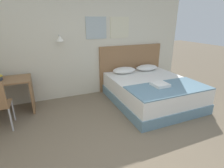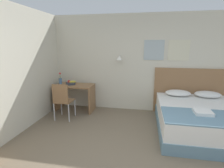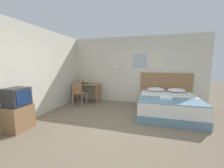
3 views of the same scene
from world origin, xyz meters
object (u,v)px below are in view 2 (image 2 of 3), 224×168
(bed, at_px, (200,119))
(desk, at_px, (75,93))
(pillow_left, at_px, (178,93))
(fruit_bowl, at_px, (71,83))
(desk_chair, at_px, (62,99))
(flower_vase, at_px, (60,80))
(headboard, at_px, (190,91))
(throw_blanket, at_px, (212,118))
(pillow_right, at_px, (208,94))
(folded_towel_near_foot, at_px, (203,112))

(bed, bearing_deg, desk, 167.22)
(pillow_left, xyz_separation_m, fruit_bowl, (-2.89, -0.03, 0.15))
(pillow_left, height_order, desk_chair, desk_chair)
(desk, xyz_separation_m, flower_vase, (-0.43, 0.04, 0.35))
(headboard, bearing_deg, throw_blanket, -90.00)
(headboard, relative_size, throw_blanket, 1.10)
(bed, xyz_separation_m, pillow_right, (0.35, 0.77, 0.36))
(pillow_right, relative_size, desk, 0.59)
(fruit_bowl, distance_m, flower_vase, 0.32)
(headboard, relative_size, desk_chair, 2.01)
(fruit_bowl, bearing_deg, flower_vase, 178.15)
(pillow_left, relative_size, folded_towel_near_foot, 1.93)
(desk_chair, relative_size, fruit_bowl, 3.29)
(desk, xyz_separation_m, desk_chair, (-0.04, -0.68, 0.04))
(bed, bearing_deg, folded_towel_near_foot, -104.18)
(throw_blanket, relative_size, flower_vase, 5.13)
(pillow_right, relative_size, flower_vase, 1.89)
(desk_chair, bearing_deg, throw_blanket, -11.11)
(pillow_right, bearing_deg, throw_blanket, -104.49)
(pillow_right, bearing_deg, pillow_left, 180.00)
(throw_blanket, xyz_separation_m, folded_towel_near_foot, (-0.11, 0.14, 0.04))
(pillow_right, xyz_separation_m, desk, (-3.48, -0.06, -0.13))
(pillow_right, bearing_deg, folded_towel_near_foot, -110.91)
(folded_towel_near_foot, bearing_deg, throw_blanket, -51.53)
(bed, height_order, desk_chair, desk_chair)
(desk, relative_size, desk_chair, 1.13)
(folded_towel_near_foot, xyz_separation_m, flower_vase, (-3.44, 1.19, 0.24))
(pillow_right, distance_m, throw_blanket, 1.40)
(pillow_right, distance_m, desk, 3.48)
(throw_blanket, distance_m, fruit_bowl, 3.51)
(pillow_right, xyz_separation_m, folded_towel_near_foot, (-0.46, -1.21, -0.02))
(bed, relative_size, pillow_right, 3.27)
(headboard, bearing_deg, desk, -173.83)
(bed, relative_size, headboard, 1.09)
(throw_blanket, relative_size, desk_chair, 1.82)
(bed, relative_size, folded_towel_near_foot, 6.32)
(throw_blanket, xyz_separation_m, desk, (-3.13, 1.30, -0.07))
(fruit_bowl, xyz_separation_m, flower_vase, (-0.32, 0.01, 0.07))
(bed, xyz_separation_m, headboard, (0.00, 1.05, 0.34))
(headboard, height_order, pillow_left, headboard)
(throw_blanket, distance_m, folded_towel_near_foot, 0.19)
(desk_chair, bearing_deg, pillow_right, 11.81)
(headboard, height_order, folded_towel_near_foot, headboard)
(folded_towel_near_foot, height_order, desk, desk)
(fruit_bowl, bearing_deg, desk_chair, -83.95)
(pillow_right, distance_m, flower_vase, 3.91)
(headboard, distance_m, fruit_bowl, 3.26)
(flower_vase, bearing_deg, desk, -4.84)
(desk, relative_size, fruit_bowl, 3.73)
(pillow_left, relative_size, pillow_right, 1.00)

